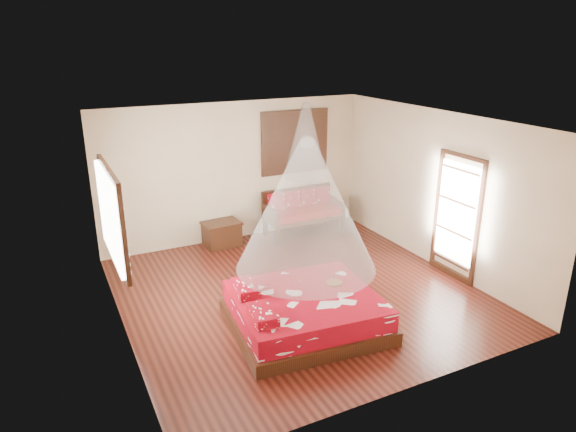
# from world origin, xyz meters

# --- Properties ---
(room) EXTENTS (5.54, 5.54, 2.84)m
(room) POSITION_xyz_m (0.00, 0.00, 1.40)
(room) COLOR black
(room) RESTS_ON ground
(bed) EXTENTS (2.25, 2.07, 0.64)m
(bed) POSITION_xyz_m (-0.42, -0.98, 0.25)
(bed) COLOR black
(bed) RESTS_ON floor
(daybed) EXTENTS (1.62, 0.72, 0.94)m
(daybed) POSITION_xyz_m (1.32, 2.37, 0.52)
(daybed) COLOR black
(daybed) RESTS_ON floor
(storage_chest) EXTENTS (0.76, 0.58, 0.50)m
(storage_chest) POSITION_xyz_m (-0.45, 2.45, 0.25)
(storage_chest) COLOR black
(storage_chest) RESTS_ON floor
(shutter_panel) EXTENTS (1.52, 0.06, 1.32)m
(shutter_panel) POSITION_xyz_m (1.32, 2.72, 1.90)
(shutter_panel) COLOR black
(shutter_panel) RESTS_ON wall_back
(window_left) EXTENTS (0.10, 1.74, 1.34)m
(window_left) POSITION_xyz_m (-2.71, 0.20, 1.70)
(window_left) COLOR black
(window_left) RESTS_ON wall_left
(glazed_door) EXTENTS (0.08, 1.02, 2.16)m
(glazed_door) POSITION_xyz_m (2.72, -0.60, 1.07)
(glazed_door) COLOR black
(glazed_door) RESTS_ON floor
(wine_tray) EXTENTS (0.24, 0.24, 0.20)m
(wine_tray) POSITION_xyz_m (0.16, -0.84, 0.55)
(wine_tray) COLOR brown
(wine_tray) RESTS_ON bed
(mosquito_net_main) EXTENTS (1.93, 1.93, 1.80)m
(mosquito_net_main) POSITION_xyz_m (-0.40, -0.98, 1.85)
(mosquito_net_main) COLOR white
(mosquito_net_main) RESTS_ON ceiling
(mosquito_net_daybed) EXTENTS (0.89, 0.89, 1.50)m
(mosquito_net_daybed) POSITION_xyz_m (1.32, 2.25, 2.00)
(mosquito_net_daybed) COLOR white
(mosquito_net_daybed) RESTS_ON ceiling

